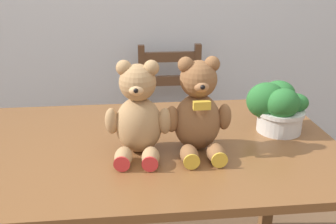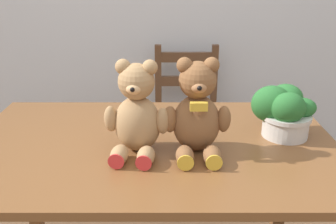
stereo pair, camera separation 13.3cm
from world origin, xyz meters
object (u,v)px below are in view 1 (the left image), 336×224
object	(u,v)px
teddy_bear_left	(138,115)
potted_plant	(277,106)
wooden_chair_behind	(172,128)
teddy_bear_right	(198,112)

from	to	relation	value
teddy_bear_left	potted_plant	bearing A→B (deg)	-160.19
wooden_chair_behind	potted_plant	world-z (taller)	potted_plant
wooden_chair_behind	teddy_bear_left	world-z (taller)	teddy_bear_left
wooden_chair_behind	teddy_bear_left	xyz separation A→B (m)	(-0.22, -0.90, 0.46)
teddy_bear_right	teddy_bear_left	bearing A→B (deg)	-1.00
wooden_chair_behind	teddy_bear_left	distance (m)	1.03
wooden_chair_behind	teddy_bear_right	distance (m)	1.01
teddy_bear_right	potted_plant	world-z (taller)	teddy_bear_right
teddy_bear_right	potted_plant	distance (m)	0.38
teddy_bear_left	teddy_bear_right	world-z (taller)	teddy_bear_right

